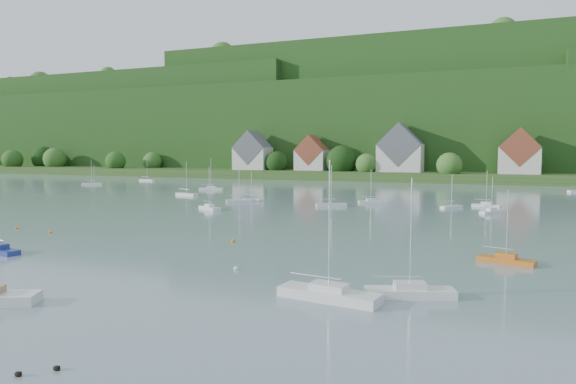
{
  "coord_description": "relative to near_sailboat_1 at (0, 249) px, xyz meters",
  "views": [
    {
      "loc": [
        36.42,
        -3.51,
        10.9
      ],
      "look_at": [
        5.19,
        75.0,
        4.0
      ],
      "focal_mm": 31.91,
      "sensor_mm": 36.0,
      "label": 1
    }
  ],
  "objects": [
    {
      "name": "far_shore_strip",
      "position": [
        11.75,
        165.08,
        1.09
      ],
      "size": [
        600.0,
        60.0,
        3.0
      ],
      "primitive_type": "cube",
      "color": "#2C4A1B",
      "rests_on": "ground"
    },
    {
      "name": "forested_ridge",
      "position": [
        12.14,
        233.65,
        22.48
      ],
      "size": [
        620.0,
        181.22,
        69.89
      ],
      "color": "#1C3D13",
      "rests_on": "ground"
    },
    {
      "name": "village_building_0",
      "position": [
        -43.25,
        152.08,
        9.1
      ],
      "size": [
        14.0,
        10.4,
        16.0
      ],
      "color": "beige",
      "rests_on": "far_shore_strip"
    },
    {
      "name": "village_building_1",
      "position": [
        -18.25,
        154.08,
        8.34
      ],
      "size": [
        12.0,
        9.36,
        14.0
      ],
      "color": "beige",
      "rests_on": "far_shore_strip"
    },
    {
      "name": "village_building_2",
      "position": [
        16.75,
        153.08,
        9.86
      ],
      "size": [
        16.0,
        11.44,
        18.0
      ],
      "color": "beige",
      "rests_on": "far_shore_strip"
    },
    {
      "name": "village_building_3",
      "position": [
        56.75,
        151.08,
        9.02
      ],
      "size": [
        13.0,
        10.4,
        15.5
      ],
      "color": "beige",
      "rests_on": "far_shore_strip"
    },
    {
      "name": "near_sailboat_1",
      "position": [
        0.0,
        0.0,
        0.0
      ],
      "size": [
        5.46,
        2.39,
        7.13
      ],
      "rotation": [
        0.0,
        0.0,
        -0.18
      ],
      "color": "navy",
      "rests_on": "ground"
    },
    {
      "name": "near_sailboat_3",
      "position": [
        42.81,
        -0.47,
        0.05
      ],
      "size": [
        6.82,
        3.96,
        8.89
      ],
      "rotation": [
        0.0,
        0.0,
        0.34
      ],
      "color": "silver",
      "rests_on": "ground"
    },
    {
      "name": "near_sailboat_4",
      "position": [
        37.44,
        -3.41,
        0.09
      ],
      "size": [
        7.8,
        3.16,
        10.23
      ],
      "rotation": [
        0.0,
        0.0,
        -0.14
      ],
      "color": "silver",
      "rests_on": "ground"
    },
    {
      "name": "near_sailboat_5",
      "position": [
        49.76,
        14.54,
        -0.0
      ],
      "size": [
        5.46,
        2.99,
        7.11
      ],
      "rotation": [
        0.0,
        0.0,
        -0.31
      ],
      "color": "#C0661E",
      "rests_on": "ground"
    },
    {
      "name": "mooring_buoy_1",
      "position": [
        26.73,
        2.58,
        -0.41
      ],
      "size": [
        0.42,
        0.42,
        0.42
      ],
      "primitive_type": "sphere",
      "color": "white",
      "rests_on": "ground"
    },
    {
      "name": "mooring_buoy_2",
      "position": [
        19.88,
        15.01,
        -0.41
      ],
      "size": [
        0.47,
        0.47,
        0.47
      ],
      "primitive_type": "sphere",
      "color": "orange",
      "rests_on": "ground"
    },
    {
      "name": "mooring_buoy_3",
      "position": [
        -5.5,
        11.83,
        -0.41
      ],
      "size": [
        0.41,
        0.41,
        0.41
      ],
      "primitive_type": "sphere",
      "color": "orange",
      "rests_on": "ground"
    },
    {
      "name": "mooring_buoy_5",
      "position": [
        -12.79,
        12.94,
        -0.41
      ],
      "size": [
        0.44,
        0.44,
        0.44
      ],
      "primitive_type": "sphere",
      "color": "orange",
      "rests_on": "ground"
    },
    {
      "name": "duck_pair",
      "position": [
        27.8,
        -20.43,
        -0.31
      ],
      "size": [
        1.64,
        1.47,
        0.31
      ],
      "color": "black",
      "rests_on": "ground"
    },
    {
      "name": "far_sailboat_cluster",
      "position": [
        16.71,
        79.05,
        -0.03
      ],
      "size": [
        193.17,
        73.7,
        8.71
      ],
      "color": "silver",
      "rests_on": "ground"
    }
  ]
}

